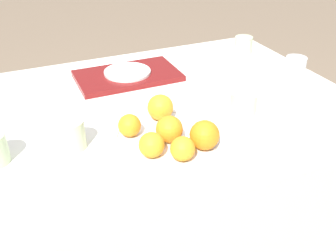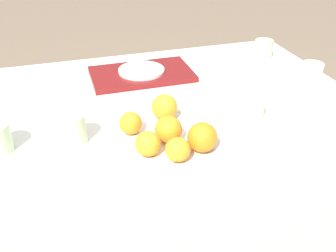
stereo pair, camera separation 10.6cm
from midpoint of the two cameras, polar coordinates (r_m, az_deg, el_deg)
name	(u,v)px [view 1 (the left image)]	position (r m, az deg, el deg)	size (l,w,h in m)	color
table	(162,195)	(1.50, -2.98, -10.10)	(1.27, 0.95, 0.78)	silver
fruit_platter	(168,138)	(1.08, -2.81, -1.91)	(0.30, 0.30, 0.02)	silver
orange_0	(160,107)	(1.15, -3.76, 2.64)	(0.08, 0.08, 0.08)	orange
orange_1	(169,129)	(1.05, -2.71, -0.55)	(0.07, 0.07, 0.07)	orange
orange_2	(152,145)	(0.99, -5.46, -2.86)	(0.07, 0.07, 0.07)	orange
orange_3	(183,149)	(0.98, -0.97, -3.43)	(0.06, 0.06, 0.06)	orange
orange_4	(130,125)	(1.08, -8.41, -0.01)	(0.06, 0.06, 0.06)	orange
orange_5	(204,135)	(1.02, 2.29, -1.45)	(0.08, 0.08, 0.08)	orange
water_glass	(294,72)	(1.44, 15.87, 7.56)	(0.07, 0.07, 0.10)	silver
serving_tray	(128,76)	(1.47, -7.96, 7.19)	(0.37, 0.22, 0.02)	maroon
side_plate	(127,72)	(1.47, -8.01, 7.73)	(0.17, 0.17, 0.01)	silver
cup_0	(71,135)	(1.09, -16.62, -1.28)	(0.07, 0.07, 0.08)	#B7CC9E
cup_2	(243,46)	(1.69, 9.09, 11.37)	(0.07, 0.07, 0.08)	#B7CC9E
cup_3	(244,103)	(1.22, 8.49, 3.22)	(0.08, 0.08, 0.07)	#B7CC9E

